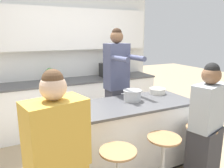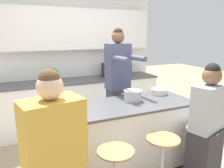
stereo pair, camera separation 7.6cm
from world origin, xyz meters
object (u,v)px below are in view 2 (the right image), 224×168
(person_cooking, at_px, (118,90))
(fruit_bowl, at_px, (158,91))
(person_seated_near, at_px, (206,131))
(juice_carton, at_px, (52,100))
(cooking_pot, at_px, (133,95))
(kitchen_island, at_px, (114,139))
(person_wrapped_blanket, at_px, (55,163))
(potted_plant, at_px, (53,74))
(bar_stool_rightmost, at_px, (200,154))
(coffee_cup_near, at_px, (71,106))
(bar_stool_center_right, at_px, (162,166))
(microwave, at_px, (116,70))

(person_cooking, bearing_deg, fruit_bowl, -43.42)
(person_seated_near, bearing_deg, juice_carton, 135.22)
(person_seated_near, distance_m, cooking_pot, 0.95)
(kitchen_island, xyz_separation_m, person_wrapped_blanket, (-0.83, -0.63, 0.25))
(potted_plant, bearing_deg, person_wrapped_blanket, -99.41)
(bar_stool_rightmost, distance_m, person_wrapped_blanket, 1.69)
(bar_stool_rightmost, height_order, coffee_cup_near, coffee_cup_near)
(bar_stool_center_right, height_order, coffee_cup_near, coffee_cup_near)
(kitchen_island, bearing_deg, microwave, 64.00)
(bar_stool_rightmost, distance_m, person_seated_near, 0.30)
(bar_stool_rightmost, relative_size, potted_plant, 2.73)
(kitchen_island, bearing_deg, person_wrapped_blanket, -142.69)
(person_wrapped_blanket, bearing_deg, person_seated_near, -12.87)
(cooking_pot, xyz_separation_m, microwave, (0.46, 1.47, 0.08))
(cooking_pot, height_order, juice_carton, juice_carton)
(person_cooking, height_order, person_wrapped_blanket, person_cooking)
(potted_plant, bearing_deg, person_cooking, -51.84)
(kitchen_island, bearing_deg, person_cooking, 60.66)
(bar_stool_center_right, height_order, bar_stool_rightmost, same)
(bar_stool_rightmost, xyz_separation_m, coffee_cup_near, (-1.34, 0.66, 0.58))
(bar_stool_center_right, distance_m, coffee_cup_near, 1.19)
(bar_stool_rightmost, xyz_separation_m, person_seated_near, (0.03, -0.04, 0.30))
(person_seated_near, distance_m, microwave, 2.22)
(person_wrapped_blanket, bearing_deg, bar_stool_center_right, -11.57)
(kitchen_island, height_order, person_cooking, person_cooking)
(person_cooking, bearing_deg, microwave, 61.21)
(bar_stool_center_right, bearing_deg, potted_plant, 108.67)
(potted_plant, bearing_deg, fruit_bowl, -47.61)
(potted_plant, bearing_deg, cooking_pot, -63.38)
(coffee_cup_near, bearing_deg, potted_plant, 88.17)
(person_seated_near, bearing_deg, bar_stool_center_right, 160.89)
(person_wrapped_blanket, bearing_deg, bar_stool_rightmost, -11.65)
(juice_carton, bearing_deg, person_cooking, 20.09)
(juice_carton, height_order, potted_plant, potted_plant)
(juice_carton, xyz_separation_m, microwave, (1.46, 1.35, 0.05))
(coffee_cup_near, bearing_deg, fruit_bowl, 6.07)
(kitchen_island, height_order, coffee_cup_near, coffee_cup_near)
(bar_stool_rightmost, relative_size, microwave, 1.43)
(person_seated_near, relative_size, microwave, 3.00)
(cooking_pot, xyz_separation_m, fruit_bowl, (0.50, 0.13, -0.03))
(person_wrapped_blanket, xyz_separation_m, microwave, (1.59, 2.18, 0.34))
(person_seated_near, height_order, cooking_pot, person_seated_near)
(microwave, relative_size, potted_plant, 1.91)
(kitchen_island, bearing_deg, juice_carton, 164.10)
(kitchen_island, relative_size, potted_plant, 8.21)
(bar_stool_rightmost, xyz_separation_m, person_cooking, (-0.50, 1.17, 0.56))
(kitchen_island, distance_m, cooking_pot, 0.59)
(coffee_cup_near, bearing_deg, bar_stool_rightmost, -26.38)
(kitchen_island, xyz_separation_m, potted_plant, (-0.46, 1.58, 0.59))
(kitchen_island, distance_m, potted_plant, 1.75)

